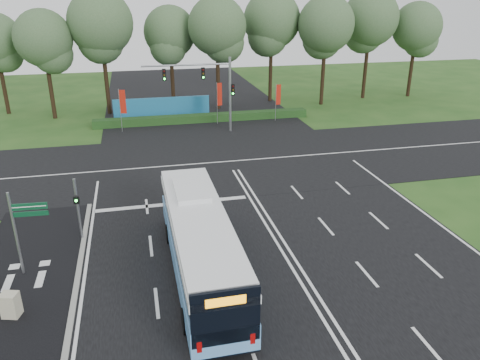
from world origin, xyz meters
name	(u,v)px	position (x,y,z in m)	size (l,w,h in m)	color
ground	(271,233)	(0.00, 0.00, 0.00)	(120.00, 120.00, 0.00)	#234C19
road_main	(271,233)	(0.00, 0.00, 0.02)	(20.00, 120.00, 0.04)	black
road_cross	(228,162)	(0.00, 12.00, 0.03)	(120.00, 14.00, 0.05)	black
bike_path	(20,294)	(-12.50, -3.00, 0.03)	(5.00, 18.00, 0.06)	black
kerb_strip	(76,287)	(-10.10, -3.00, 0.06)	(0.25, 18.00, 0.12)	gray
city_bus	(200,243)	(-4.41, -3.23, 1.75)	(2.69, 12.14, 3.48)	#62A2E4
pedestrian_signal	(78,207)	(-10.20, 1.60, 1.94)	(0.30, 0.42, 3.54)	gray
street_sign	(22,224)	(-12.32, -1.25, 2.65)	(1.65, 0.20, 4.23)	gray
utility_cabinet	(11,305)	(-12.48, -4.54, 0.56)	(0.67, 0.56, 1.12)	beige
banner_flag_left	(122,104)	(-7.93, 22.41, 2.72)	(0.61, 0.15, 4.15)	gray
banner_flag_mid	(219,97)	(1.45, 23.42, 2.76)	(0.58, 0.29, 4.22)	gray
banner_flag_right	(278,97)	(7.54, 23.25, 2.53)	(0.56, 0.14, 3.84)	gray
traffic_light_gantry	(211,83)	(0.21, 20.50, 4.66)	(8.41, 0.28, 7.00)	gray
hedge	(203,118)	(0.00, 24.50, 0.40)	(22.00, 1.20, 0.80)	#173B15
blue_hoarding	(162,108)	(-4.00, 27.00, 1.10)	(10.00, 0.30, 2.20)	#1B6693
eucalyptus_row	(233,26)	(4.54, 31.07, 8.91)	(53.63, 9.60, 12.86)	black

